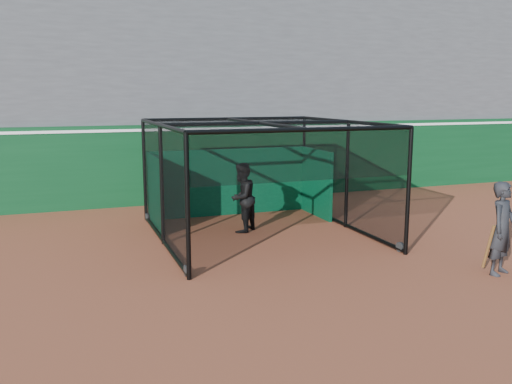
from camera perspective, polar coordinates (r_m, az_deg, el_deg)
name	(u,v)px	position (r m, az deg, el deg)	size (l,w,h in m)	color
ground	(270,290)	(9.72, 1.51, -10.29)	(120.00, 120.00, 0.00)	brown
outfield_wall	(173,163)	(17.43, -8.74, 3.07)	(50.00, 0.50, 2.50)	#0A3A1A
grandstand	(151,66)	(21.04, -11.04, 12.89)	(50.00, 7.85, 8.95)	#4C4C4F
batting_cage	(260,180)	(13.13, 0.40, 1.26)	(4.86, 5.35, 2.74)	black
batter	(242,198)	(13.54, -1.50, -0.59)	(0.85, 0.66, 1.75)	black
on_deck_player	(502,229)	(11.32, 24.49, -3.53)	(0.77, 0.66, 1.80)	black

